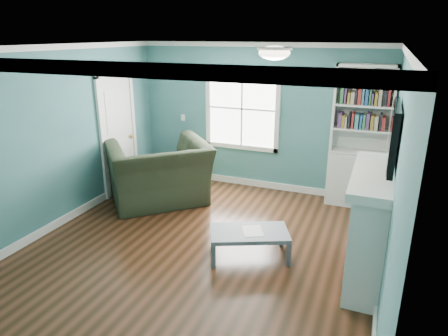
% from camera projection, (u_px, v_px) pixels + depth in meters
% --- Properties ---
extents(floor, '(5.00, 5.00, 0.00)m').
position_uv_depth(floor, '(200.00, 248.00, 5.35)').
color(floor, black).
rests_on(floor, ground).
extents(room_walls, '(5.00, 5.00, 5.00)m').
position_uv_depth(room_walls, '(197.00, 134.00, 4.84)').
color(room_walls, '#336769').
rests_on(room_walls, ground).
extents(trim, '(4.50, 5.00, 2.60)m').
position_uv_depth(trim, '(198.00, 161.00, 4.95)').
color(trim, white).
rests_on(trim, ground).
extents(window, '(1.40, 0.06, 1.50)m').
position_uv_depth(window, '(242.00, 109.00, 7.18)').
color(window, white).
rests_on(window, room_walls).
extents(bookshelf, '(0.90, 0.35, 2.31)m').
position_uv_depth(bookshelf, '(358.00, 152.00, 6.45)').
color(bookshelf, silver).
rests_on(bookshelf, ground).
extents(fireplace, '(0.44, 1.58, 1.30)m').
position_uv_depth(fireplace, '(370.00, 226.00, 4.59)').
color(fireplace, black).
rests_on(fireplace, ground).
extents(tv, '(0.06, 1.10, 0.65)m').
position_uv_depth(tv, '(394.00, 135.00, 4.19)').
color(tv, black).
rests_on(tv, fireplace).
extents(door, '(0.12, 0.98, 2.17)m').
position_uv_depth(door, '(118.00, 133.00, 7.02)').
color(door, silver).
rests_on(door, ground).
extents(ceiling_fixture, '(0.38, 0.38, 0.15)m').
position_uv_depth(ceiling_fixture, '(274.00, 52.00, 4.30)').
color(ceiling_fixture, white).
rests_on(ceiling_fixture, room_walls).
extents(light_switch, '(0.08, 0.01, 0.12)m').
position_uv_depth(light_switch, '(183.00, 118.00, 7.68)').
color(light_switch, white).
rests_on(light_switch, room_walls).
extents(recliner, '(1.87, 1.85, 1.39)m').
position_uv_depth(recliner, '(158.00, 162.00, 6.65)').
color(recliner, black).
rests_on(recliner, ground).
extents(coffee_table, '(1.11, 0.89, 0.36)m').
position_uv_depth(coffee_table, '(249.00, 234.00, 5.08)').
color(coffee_table, '#4B505A').
rests_on(coffee_table, ground).
extents(paper_sheet, '(0.36, 0.39, 0.00)m').
position_uv_depth(paper_sheet, '(253.00, 231.00, 5.07)').
color(paper_sheet, white).
rests_on(paper_sheet, coffee_table).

